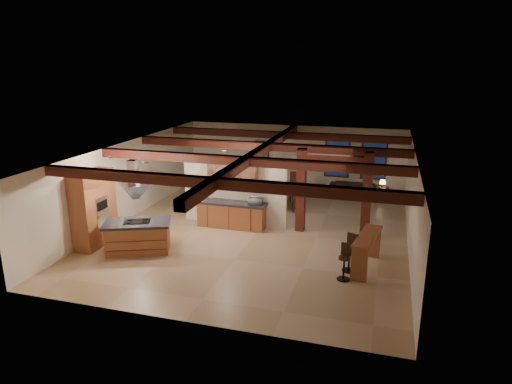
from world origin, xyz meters
TOP-DOWN VIEW (x-y plane):
  - ground at (0.00, 0.00)m, footprint 12.00×12.00m
  - room_walls at (0.00, 0.00)m, footprint 12.00×12.00m
  - ceiling_beams at (0.00, 0.00)m, footprint 10.00×12.00m
  - timber_posts at (2.50, 0.50)m, footprint 2.50×0.30m
  - partition_wall at (-1.00, 0.50)m, footprint 3.80×0.18m
  - pantry_cabinet at (-4.67, -2.60)m, footprint 0.67×1.60m
  - back_counter at (-1.00, 0.11)m, footprint 2.50×0.66m
  - upper_display_cabinet at (-1.00, 0.31)m, footprint 1.80×0.36m
  - range_hood at (-3.07, -2.73)m, footprint 1.10×1.10m
  - back_windows at (2.80, 5.93)m, footprint 2.70×0.07m
  - framed_art at (-1.50, 5.94)m, footprint 0.65×0.05m
  - recessed_cans at (-2.53, -1.93)m, footprint 3.16×2.46m
  - kitchen_island at (-3.07, -2.73)m, footprint 2.24×1.73m
  - dining_table at (-0.03, 3.06)m, footprint 2.25×1.73m
  - sofa at (2.91, 5.46)m, footprint 2.25×0.88m
  - microwave at (-0.10, 0.11)m, footprint 0.47×0.33m
  - bar_counter at (3.79, -2.00)m, footprint 0.79×1.98m
  - side_table at (4.05, 5.11)m, footprint 0.58×0.58m
  - table_lamp at (4.05, 5.11)m, footprint 0.26×0.26m
  - bar_stool_a at (3.26, -2.86)m, footprint 0.36×0.37m
  - bar_stool_b at (3.35, -2.28)m, footprint 0.40×0.41m
  - dining_chairs at (-0.03, 3.06)m, footprint 2.45×2.45m

SIDE VIEW (x-z plane):
  - ground at x=0.00m, z-range 0.00..0.00m
  - side_table at x=4.05m, z-range 0.00..0.55m
  - sofa at x=2.91m, z-range 0.00..0.66m
  - dining_table at x=-0.03m, z-range 0.00..0.70m
  - back_counter at x=-1.00m, z-range 0.01..0.95m
  - kitchen_island at x=-3.07m, z-range 0.00..0.99m
  - bar_stool_a at x=3.26m, z-range 0.01..1.02m
  - bar_stool_b at x=3.35m, z-range 0.01..1.09m
  - dining_chairs at x=-0.03m, z-range 0.01..1.30m
  - bar_counter at x=3.79m, z-range 0.18..1.19m
  - table_lamp at x=4.05m, z-range 0.62..0.92m
  - microwave at x=-0.10m, z-range 0.94..1.19m
  - partition_wall at x=-1.00m, z-range 0.00..2.20m
  - pantry_cabinet at x=-4.67m, z-range 0.00..2.40m
  - back_windows at x=2.80m, z-range 0.65..2.35m
  - framed_art at x=-1.50m, z-range 1.27..2.12m
  - timber_posts at x=2.50m, z-range 0.31..3.21m
  - room_walls at x=0.00m, z-range -4.22..7.78m
  - range_hood at x=-3.07m, z-range 1.08..2.48m
  - upper_display_cabinet at x=-1.00m, z-range 1.37..2.33m
  - ceiling_beams at x=0.00m, z-range 2.62..2.90m
  - recessed_cans at x=-2.53m, z-range 2.85..2.89m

